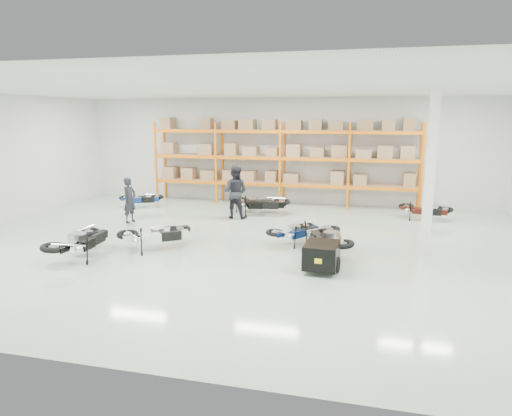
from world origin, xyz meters
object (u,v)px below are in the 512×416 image
(moto_touring_right, at_px, (328,233))
(moto_back_d, at_px, (425,206))
(person_back, at_px, (235,192))
(moto_back_a, at_px, (141,196))
(moto_black_far_left, at_px, (80,236))
(moto_back_c, at_px, (261,200))
(moto_back_b, at_px, (251,200))
(moto_silver_left, at_px, (156,230))
(moto_blue_centre, at_px, (296,228))
(trailer, at_px, (322,255))
(person_left, at_px, (130,200))

(moto_touring_right, height_order, moto_back_d, moto_touring_right)
(person_back, bearing_deg, moto_back_a, -9.03)
(moto_black_far_left, xyz_separation_m, moto_touring_right, (6.41, 2.00, -0.02))
(moto_back_c, distance_m, moto_back_d, 6.05)
(moto_back_c, relative_size, moto_back_d, 1.17)
(moto_black_far_left, distance_m, moto_back_b, 7.48)
(moto_silver_left, relative_size, moto_black_far_left, 0.94)
(moto_touring_right, xyz_separation_m, person_back, (-3.74, 3.64, 0.41))
(moto_blue_centre, bearing_deg, moto_touring_right, -179.80)
(moto_black_far_left, height_order, moto_back_c, moto_black_far_left)
(moto_touring_right, relative_size, trailer, 1.09)
(moto_black_far_left, xyz_separation_m, trailer, (6.41, 0.40, -0.18))
(moto_black_far_left, bearing_deg, person_back, -117.59)
(moto_silver_left, relative_size, trailer, 1.07)
(moto_touring_right, relative_size, moto_back_d, 1.13)
(moto_touring_right, relative_size, person_back, 0.94)
(moto_silver_left, relative_size, moto_back_b, 1.17)
(moto_back_c, bearing_deg, moto_back_d, -92.52)
(moto_back_a, height_order, moto_back_b, same)
(moto_back_c, bearing_deg, moto_blue_centre, -160.30)
(moto_touring_right, bearing_deg, moto_black_far_left, 179.96)
(moto_black_far_left, height_order, person_back, person_back)
(moto_blue_centre, relative_size, person_left, 0.98)
(moto_silver_left, distance_m, moto_back_a, 6.33)
(moto_black_far_left, distance_m, person_left, 4.14)
(moto_back_a, xyz_separation_m, moto_back_c, (5.16, -0.18, 0.11))
(moto_black_far_left, height_order, moto_back_b, moto_black_far_left)
(person_left, bearing_deg, moto_black_far_left, -158.68)
(moto_back_a, bearing_deg, moto_back_b, -108.31)
(moto_silver_left, distance_m, moto_back_d, 9.77)
(moto_back_d, bearing_deg, moto_silver_left, 138.06)
(moto_silver_left, height_order, moto_back_c, moto_back_c)
(moto_blue_centre, distance_m, moto_black_far_left, 6.06)
(moto_back_a, xyz_separation_m, person_left, (0.92, -2.53, 0.33))
(moto_silver_left, bearing_deg, moto_back_d, -91.29)
(moto_blue_centre, height_order, trailer, moto_blue_centre)
(moto_blue_centre, height_order, moto_touring_right, moto_touring_right)
(moto_silver_left, relative_size, moto_touring_right, 0.99)
(moto_black_far_left, distance_m, moto_back_d, 11.79)
(moto_touring_right, height_order, person_left, person_left)
(moto_blue_centre, distance_m, moto_silver_left, 4.07)
(moto_back_a, bearing_deg, moto_blue_centre, -140.15)
(moto_back_b, distance_m, moto_back_c, 0.69)
(person_left, bearing_deg, moto_touring_right, -95.45)
(moto_touring_right, bearing_deg, moto_blue_centre, 126.28)
(moto_back_c, distance_m, person_back, 1.17)
(moto_back_b, distance_m, person_back, 1.35)
(moto_back_d, height_order, person_left, person_left)
(moto_back_b, bearing_deg, moto_blue_centre, -131.56)
(trailer, distance_m, moto_back_b, 7.32)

